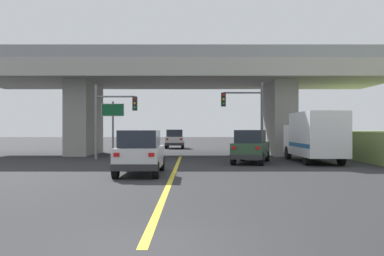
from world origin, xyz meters
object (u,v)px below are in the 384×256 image
Objects in this scene: suv_crossing at (253,147)px; box_truck at (316,136)px; sedan_oncoming at (176,139)px; highway_sign at (114,116)px; traffic_signal_nearside at (249,111)px; suv_lead at (142,152)px; traffic_signal_farside at (112,113)px.

box_truck is (3.99, 0.50, 0.62)m from suv_crossing.
sedan_oncoming is 1.04× the size of highway_sign.
sedan_oncoming is at bearing 75.22° from highway_sign.
suv_lead is at bearing -120.38° from traffic_signal_nearside.
box_truck is 1.69× the size of sedan_oncoming.
traffic_signal_farside is 2.57m from highway_sign.
box_truck is 22.73m from sedan_oncoming.
suv_crossing is 1.01× the size of traffic_signal_farside.
traffic_signal_farside is at bearing -177.03° from traffic_signal_nearside.
traffic_signal_nearside is at bearing 137.55° from box_truck.
suv_lead is 0.93× the size of traffic_signal_farside.
sedan_oncoming is at bearing 119.15° from suv_crossing.
box_truck is at bearing -22.03° from highway_sign.
box_truck reaches higher than sedan_oncoming.
highway_sign is at bearing 157.97° from box_truck.
highway_sign is (-3.51, 12.71, 2.02)m from suv_lead.
suv_crossing is 0.96× the size of traffic_signal_nearside.
suv_lead is at bearing -74.55° from highway_sign.
suv_lead is 13.35m from highway_sign.
sedan_oncoming is (0.50, 27.94, -0.00)m from suv_lead.
traffic_signal_farside is at bearing -101.82° from sedan_oncoming.
sedan_oncoming is 0.81× the size of traffic_signal_nearside.
traffic_signal_nearside reaches higher than highway_sign.
suv_crossing is at bearing -94.28° from traffic_signal_nearside.
highway_sign reaches higher than suv_crossing.
suv_crossing is 4.54m from traffic_signal_nearside.
suv_lead is 1.10× the size of sedan_oncoming.
traffic_signal_nearside is at bearing 59.62° from suv_lead.
suv_crossing is at bearing -172.91° from box_truck.
box_truck is 1.37× the size of traffic_signal_nearside.
traffic_signal_farside is at bearing 107.57° from suv_lead.
traffic_signal_nearside reaches higher than suv_lead.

